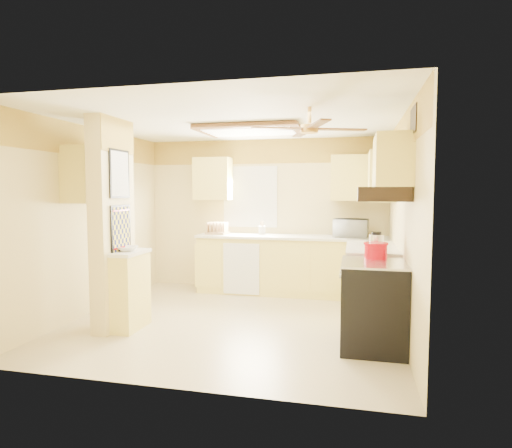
% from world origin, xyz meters
% --- Properties ---
extents(floor, '(4.00, 4.00, 0.00)m').
position_xyz_m(floor, '(0.00, 0.00, 0.00)').
color(floor, '#CCB78D').
rests_on(floor, ground).
extents(ceiling, '(4.00, 4.00, 0.00)m').
position_xyz_m(ceiling, '(0.00, 0.00, 2.50)').
color(ceiling, white).
rests_on(ceiling, wall_back).
extents(wall_back, '(4.00, 0.00, 4.00)m').
position_xyz_m(wall_back, '(0.00, 1.90, 1.25)').
color(wall_back, '#DFCB88').
rests_on(wall_back, floor).
extents(wall_front, '(4.00, 0.00, 4.00)m').
position_xyz_m(wall_front, '(0.00, -1.90, 1.25)').
color(wall_front, '#DFCB88').
rests_on(wall_front, floor).
extents(wall_left, '(0.00, 3.80, 3.80)m').
position_xyz_m(wall_left, '(-2.00, 0.00, 1.25)').
color(wall_left, '#DFCB88').
rests_on(wall_left, floor).
extents(wall_right, '(0.00, 3.80, 3.80)m').
position_xyz_m(wall_right, '(2.00, 0.00, 1.25)').
color(wall_right, '#DFCB88').
rests_on(wall_right, floor).
extents(wallpaper_border, '(4.00, 0.02, 0.40)m').
position_xyz_m(wallpaper_border, '(0.00, 1.88, 2.30)').
color(wallpaper_border, '#FEDA4B').
rests_on(wallpaper_border, wall_back).
extents(partition_column, '(0.20, 0.70, 2.50)m').
position_xyz_m(partition_column, '(-1.35, -0.55, 1.25)').
color(partition_column, '#DFCB88').
rests_on(partition_column, floor).
extents(partition_ledge, '(0.25, 0.55, 0.90)m').
position_xyz_m(partition_ledge, '(-1.13, -0.55, 0.45)').
color(partition_ledge, '#FFEA6B').
rests_on(partition_ledge, floor).
extents(ledge_top, '(0.28, 0.58, 0.04)m').
position_xyz_m(ledge_top, '(-1.13, -0.55, 0.92)').
color(ledge_top, white).
rests_on(ledge_top, partition_ledge).
extents(lower_cabinets_back, '(3.00, 0.60, 0.90)m').
position_xyz_m(lower_cabinets_back, '(0.50, 1.60, 0.45)').
color(lower_cabinets_back, '#FFEA6B').
rests_on(lower_cabinets_back, floor).
extents(lower_cabinets_right, '(0.60, 1.40, 0.90)m').
position_xyz_m(lower_cabinets_right, '(1.70, 0.60, 0.45)').
color(lower_cabinets_right, '#FFEA6B').
rests_on(lower_cabinets_right, floor).
extents(countertop_back, '(3.04, 0.64, 0.04)m').
position_xyz_m(countertop_back, '(0.50, 1.59, 0.92)').
color(countertop_back, white).
rests_on(countertop_back, lower_cabinets_back).
extents(countertop_right, '(0.64, 1.44, 0.04)m').
position_xyz_m(countertop_right, '(1.69, 0.60, 0.92)').
color(countertop_right, white).
rests_on(countertop_right, lower_cabinets_right).
extents(dishwasher_panel, '(0.58, 0.02, 0.80)m').
position_xyz_m(dishwasher_panel, '(-0.25, 1.29, 0.43)').
color(dishwasher_panel, white).
rests_on(dishwasher_panel, lower_cabinets_back).
extents(window, '(0.92, 0.02, 1.02)m').
position_xyz_m(window, '(-0.25, 1.89, 1.55)').
color(window, white).
rests_on(window, wall_back).
extents(upper_cab_back_left, '(0.60, 0.35, 0.70)m').
position_xyz_m(upper_cab_back_left, '(-0.85, 1.72, 1.85)').
color(upper_cab_back_left, '#FFEA6B').
rests_on(upper_cab_back_left, wall_back).
extents(upper_cab_back_right, '(0.90, 0.35, 0.70)m').
position_xyz_m(upper_cab_back_right, '(1.55, 1.72, 1.85)').
color(upper_cab_back_right, '#FFEA6B').
rests_on(upper_cab_back_right, wall_back).
extents(upper_cab_right, '(0.35, 1.00, 0.70)m').
position_xyz_m(upper_cab_right, '(1.82, 1.25, 1.85)').
color(upper_cab_right, '#FFEA6B').
rests_on(upper_cab_right, wall_right).
extents(upper_cab_left_wall, '(0.35, 0.75, 0.70)m').
position_xyz_m(upper_cab_left_wall, '(-1.82, -0.25, 1.85)').
color(upper_cab_left_wall, '#FFEA6B').
rests_on(upper_cab_left_wall, wall_left).
extents(upper_cab_over_stove, '(0.35, 0.76, 0.52)m').
position_xyz_m(upper_cab_over_stove, '(1.82, -0.55, 1.95)').
color(upper_cab_over_stove, '#FFEA6B').
rests_on(upper_cab_over_stove, wall_right).
extents(stove, '(0.68, 0.77, 0.92)m').
position_xyz_m(stove, '(1.67, -0.55, 0.46)').
color(stove, black).
rests_on(stove, floor).
extents(range_hood, '(0.50, 0.76, 0.14)m').
position_xyz_m(range_hood, '(1.74, -0.55, 1.62)').
color(range_hood, black).
rests_on(range_hood, upper_cab_over_stove).
extents(poster_menu, '(0.02, 0.42, 0.57)m').
position_xyz_m(poster_menu, '(-1.24, -0.55, 1.85)').
color(poster_menu, black).
rests_on(poster_menu, partition_column).
extents(poster_nashville, '(0.02, 0.42, 0.57)m').
position_xyz_m(poster_nashville, '(-1.24, -0.55, 1.20)').
color(poster_nashville, black).
rests_on(poster_nashville, partition_column).
extents(ceiling_light_panel, '(1.35, 0.95, 0.06)m').
position_xyz_m(ceiling_light_panel, '(0.10, 0.50, 2.46)').
color(ceiling_light_panel, brown).
rests_on(ceiling_light_panel, ceiling).
extents(ceiling_fan, '(1.15, 1.15, 0.26)m').
position_xyz_m(ceiling_fan, '(1.00, -0.70, 2.29)').
color(ceiling_fan, gold).
rests_on(ceiling_fan, ceiling).
extents(vent_grate, '(0.02, 0.40, 0.25)m').
position_xyz_m(vent_grate, '(1.98, -0.90, 2.30)').
color(vent_grate, black).
rests_on(vent_grate, wall_right).
extents(microwave, '(0.54, 0.40, 0.28)m').
position_xyz_m(microwave, '(1.42, 1.59, 1.08)').
color(microwave, white).
rests_on(microwave, countertop_back).
extents(bowl, '(0.26, 0.26, 0.06)m').
position_xyz_m(bowl, '(-1.15, -0.56, 0.97)').
color(bowl, white).
rests_on(bowl, ledge_top).
extents(dutch_oven, '(0.26, 0.26, 0.17)m').
position_xyz_m(dutch_oven, '(1.70, -0.32, 1.00)').
color(dutch_oven, '#B60412').
rests_on(dutch_oven, stove).
extents(kettle, '(0.16, 0.16, 0.25)m').
position_xyz_m(kettle, '(1.71, -0.07, 1.05)').
color(kettle, silver).
rests_on(kettle, countertop_right).
extents(dish_rack, '(0.36, 0.29, 0.20)m').
position_xyz_m(dish_rack, '(-0.73, 1.56, 1.01)').
color(dish_rack, tan).
rests_on(dish_rack, countertop_back).
extents(utensil_crock, '(0.11, 0.11, 0.22)m').
position_xyz_m(utensil_crock, '(-0.00, 1.67, 1.01)').
color(utensil_crock, white).
rests_on(utensil_crock, countertop_back).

